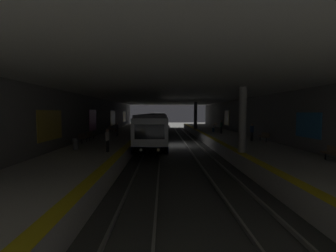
# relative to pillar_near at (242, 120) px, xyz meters

# --- Properties ---
(ground_plane) EXTENTS (120.00, 120.00, 0.00)m
(ground_plane) POSITION_rel_pillar_near_xyz_m (10.96, 4.35, -3.33)
(ground_plane) COLOR #42423F
(track_left) EXTENTS (60.00, 1.53, 0.16)m
(track_left) POSITION_rel_pillar_near_xyz_m (10.96, 2.15, -3.25)
(track_left) COLOR gray
(track_left) RESTS_ON ground
(track_right) EXTENTS (60.00, 1.53, 0.16)m
(track_right) POSITION_rel_pillar_near_xyz_m (10.96, 6.55, -3.25)
(track_right) COLOR gray
(track_right) RESTS_ON ground
(platform_left) EXTENTS (60.00, 5.30, 1.06)m
(platform_left) POSITION_rel_pillar_near_xyz_m (10.96, -2.20, -2.80)
(platform_left) COLOR beige
(platform_left) RESTS_ON ground
(platform_right) EXTENTS (60.00, 5.30, 1.06)m
(platform_right) POSITION_rel_pillar_near_xyz_m (10.96, 10.90, -2.80)
(platform_right) COLOR beige
(platform_right) RESTS_ON ground
(wall_left) EXTENTS (60.00, 0.56, 5.60)m
(wall_left) POSITION_rel_pillar_near_xyz_m (10.97, -5.10, -0.52)
(wall_left) COLOR slate
(wall_left) RESTS_ON ground
(wall_right) EXTENTS (60.00, 0.56, 5.60)m
(wall_right) POSITION_rel_pillar_near_xyz_m (11.02, 13.80, -0.52)
(wall_right) COLOR slate
(wall_right) RESTS_ON ground
(ceiling_slab) EXTENTS (60.00, 19.40, 0.40)m
(ceiling_slab) POSITION_rel_pillar_near_xyz_m (10.96, 4.35, 2.47)
(ceiling_slab) COLOR beige
(ceiling_slab) RESTS_ON wall_left
(pillar_near) EXTENTS (0.56, 0.56, 4.55)m
(pillar_near) POSITION_rel_pillar_near_xyz_m (0.00, 0.00, 0.00)
(pillar_near) COLOR gray
(pillar_near) RESTS_ON platform_left
(pillar_far) EXTENTS (0.56, 0.56, 4.55)m
(pillar_far) POSITION_rel_pillar_near_xyz_m (23.57, 0.00, 0.00)
(pillar_far) COLOR gray
(pillar_far) RESTS_ON platform_left
(metro_train) EXTENTS (53.42, 2.83, 3.49)m
(metro_train) POSITION_rel_pillar_near_xyz_m (27.82, 6.55, -1.30)
(metro_train) COLOR silver
(metro_train) RESTS_ON track_right
(bench_left_near) EXTENTS (1.70, 0.47, 0.86)m
(bench_left_near) POSITION_rel_pillar_near_xyz_m (-3.34, -4.18, -1.75)
(bench_left_near) COLOR #262628
(bench_left_near) RESTS_ON platform_left
(bench_left_mid) EXTENTS (1.70, 0.47, 0.86)m
(bench_left_mid) POSITION_rel_pillar_near_xyz_m (6.02, -4.18, -1.75)
(bench_left_mid) COLOR #262628
(bench_left_mid) RESTS_ON platform_left
(bench_left_far) EXTENTS (1.70, 0.47, 0.86)m
(bench_left_far) POSITION_rel_pillar_near_xyz_m (27.37, -4.18, -1.75)
(bench_left_far) COLOR #262628
(bench_left_far) RESTS_ON platform_left
(bench_right_near) EXTENTS (1.70, 0.47, 0.86)m
(bench_right_near) POSITION_rel_pillar_near_xyz_m (5.37, 12.88, -1.75)
(bench_right_near) COLOR #262628
(bench_right_near) RESTS_ON platform_right
(bench_right_mid) EXTENTS (1.70, 0.47, 0.86)m
(bench_right_mid) POSITION_rel_pillar_near_xyz_m (7.61, 12.88, -1.75)
(bench_right_mid) COLOR #262628
(bench_right_mid) RESTS_ON platform_right
(bench_right_far) EXTENTS (1.70, 0.47, 0.86)m
(bench_right_far) POSITION_rel_pillar_near_xyz_m (16.57, 12.88, -1.75)
(bench_right_far) COLOR #262628
(bench_right_far) RESTS_ON platform_right
(person_waiting_near) EXTENTS (0.60, 0.23, 1.65)m
(person_waiting_near) POSITION_rel_pillar_near_xyz_m (0.37, 9.49, -1.38)
(person_waiting_near) COLOR black
(person_waiting_near) RESTS_ON platform_right
(person_walking_mid) EXTENTS (0.60, 0.23, 1.70)m
(person_walking_mid) POSITION_rel_pillar_near_xyz_m (6.54, -3.20, -1.35)
(person_walking_mid) COLOR #363636
(person_walking_mid) RESTS_ON platform_left
(person_standing_far) EXTENTS (0.60, 0.22, 1.52)m
(person_standing_far) POSITION_rel_pillar_near_xyz_m (11.68, 11.01, -1.46)
(person_standing_far) COLOR #3F3F3F
(person_standing_far) RESTS_ON platform_right
(person_boarding) EXTENTS (0.60, 0.24, 1.72)m
(person_boarding) POSITION_rel_pillar_near_xyz_m (14.54, -2.18, -1.34)
(person_boarding) COLOR black
(person_boarding) RESTS_ON platform_left
(suitcase_rolling) EXTENTS (0.41, 0.23, 0.88)m
(suitcase_rolling) POSITION_rel_pillar_near_xyz_m (16.85, -1.61, -1.99)
(suitcase_rolling) COLOR navy
(suitcase_rolling) RESTS_ON platform_left
(backpack_on_floor) EXTENTS (0.30, 0.20, 0.40)m
(backpack_on_floor) POSITION_rel_pillar_near_xyz_m (17.90, 12.41, -2.08)
(backpack_on_floor) COLOR maroon
(backpack_on_floor) RESTS_ON platform_right
(trash_bin) EXTENTS (0.44, 0.44, 0.85)m
(trash_bin) POSITION_rel_pillar_near_xyz_m (1.48, 12.15, -1.85)
(trash_bin) COLOR #595B5E
(trash_bin) RESTS_ON platform_right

